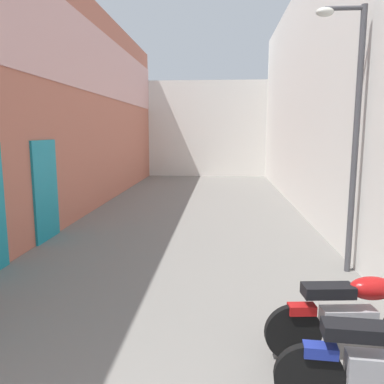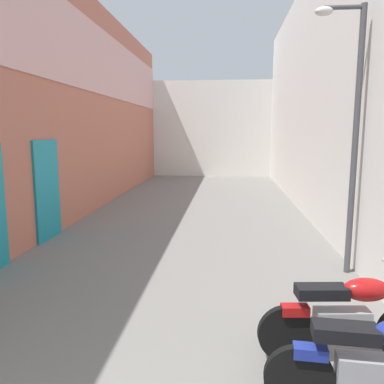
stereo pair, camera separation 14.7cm
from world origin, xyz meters
name	(u,v)px [view 2 (the right image)]	position (x,y,z in m)	size (l,w,h in m)	color
ground_plane	(187,238)	(0.00, 8.09, 0.00)	(36.18, 36.18, 0.00)	slate
building_left	(73,102)	(-3.29, 10.03, 3.17)	(0.45, 20.18, 6.30)	#B76651
building_right	(324,90)	(3.30, 10.09, 3.43)	(0.45, 20.18, 6.86)	silver
building_far_end	(212,129)	(0.00, 21.18, 2.50)	(9.20, 2.00, 5.00)	silver
motorcycle_third	(380,365)	(2.16, 2.78, 0.50)	(1.85, 0.58, 1.04)	black
motorcycle_fourth	(348,315)	(2.16, 3.64, 0.50)	(1.85, 0.58, 1.04)	black
street_lamp	(350,121)	(2.86, 6.27, 2.56)	(0.79, 0.18, 4.34)	#47474C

